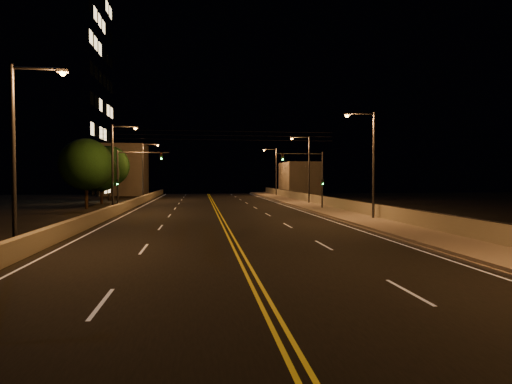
{
  "coord_description": "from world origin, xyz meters",
  "views": [
    {
      "loc": [
        -1.8,
        -10.66,
        3.51
      ],
      "look_at": [
        2.0,
        18.0,
        2.5
      ],
      "focal_mm": 30.0,
      "sensor_mm": 36.0,
      "label": 1
    }
  ],
  "objects": [
    {
      "name": "distant_building_right",
      "position": [
        16.5,
        66.29,
        3.11
      ],
      "size": [
        6.0,
        10.0,
        6.22
      ],
      "primitive_type": "cube",
      "color": "slate",
      "rests_on": "ground"
    },
    {
      "name": "streetlight_1",
      "position": [
        11.51,
        21.46,
        5.0
      ],
      "size": [
        2.55,
        0.28,
        8.6
      ],
      "color": "#2D2D33",
      "rests_on": "ground"
    },
    {
      "name": "traffic_signal_left",
      "position": [
        -8.8,
        32.88,
        3.88
      ],
      "size": [
        5.11,
        0.31,
        6.14
      ],
      "color": "#2D2D33",
      "rests_on": "ground"
    },
    {
      "name": "overhead_wires",
      "position": [
        0.0,
        29.5,
        7.4
      ],
      "size": [
        22.0,
        0.03,
        0.83
      ],
      "color": "black"
    },
    {
      "name": "streetlight_4",
      "position": [
        -9.91,
        10.1,
        5.0
      ],
      "size": [
        2.55,
        0.28,
        8.6
      ],
      "color": "#2D2D33",
      "rests_on": "ground"
    },
    {
      "name": "streetlight_6",
      "position": [
        -9.91,
        55.12,
        5.0
      ],
      "size": [
        2.55,
        0.28,
        8.6
      ],
      "color": "#2D2D33",
      "rests_on": "ground"
    },
    {
      "name": "curb",
      "position": [
        8.93,
        20.0,
        0.07
      ],
      "size": [
        0.14,
        120.0,
        0.15
      ],
      "primitive_type": "cube",
      "color": "gray",
      "rests_on": "ground"
    },
    {
      "name": "jersey_barrier",
      "position": [
        -9.51,
        20.0,
        0.47
      ],
      "size": [
        0.45,
        120.0,
        0.93
      ],
      "primitive_type": "cube",
      "color": "gray",
      "rests_on": "ground"
    },
    {
      "name": "parapet_wall",
      "position": [
        12.45,
        20.0,
        0.8
      ],
      "size": [
        0.3,
        120.0,
        1.0
      ],
      "primitive_type": "cube",
      "color": "gray",
      "rests_on": "sidewalk"
    },
    {
      "name": "tree_2",
      "position": [
        -15.19,
        55.49,
        5.17
      ],
      "size": [
        6.05,
        6.05,
        8.2
      ],
      "color": "black",
      "rests_on": "ground"
    },
    {
      "name": "lane_markings",
      "position": [
        0.0,
        19.93,
        0.02
      ],
      "size": [
        17.32,
        116.0,
        0.0
      ],
      "color": "silver",
      "rests_on": "road"
    },
    {
      "name": "distant_building_left",
      "position": [
        -16.0,
        74.09,
        4.87
      ],
      "size": [
        8.0,
        8.0,
        9.75
      ],
      "primitive_type": "cube",
      "color": "slate",
      "rests_on": "ground"
    },
    {
      "name": "streetlight_2",
      "position": [
        11.51,
        41.46,
        5.0
      ],
      "size": [
        2.55,
        0.28,
        8.6
      ],
      "color": "#2D2D33",
      "rests_on": "ground"
    },
    {
      "name": "streetlight_3",
      "position": [
        11.51,
        64.46,
        5.0
      ],
      "size": [
        2.55,
        0.28,
        8.6
      ],
      "color": "#2D2D33",
      "rests_on": "ground"
    },
    {
      "name": "parapet_rail",
      "position": [
        12.45,
        20.0,
        1.33
      ],
      "size": [
        0.06,
        120.0,
        0.06
      ],
      "primitive_type": "cylinder",
      "rotation": [
        1.57,
        0.0,
        0.0
      ],
      "color": "black",
      "rests_on": "parapet_wall"
    },
    {
      "name": "traffic_signal_right",
      "position": [
        10.0,
        32.88,
        3.88
      ],
      "size": [
        5.11,
        0.31,
        6.14
      ],
      "color": "#2D2D33",
      "rests_on": "ground"
    },
    {
      "name": "streetlight_5",
      "position": [
        -9.91,
        32.53,
        5.0
      ],
      "size": [
        2.55,
        0.28,
        8.6
      ],
      "color": "#2D2D33",
      "rests_on": "ground"
    },
    {
      "name": "road",
      "position": [
        0.0,
        20.0,
        0.01
      ],
      "size": [
        18.0,
        120.0,
        0.02
      ],
      "primitive_type": "cube",
      "color": "black",
      "rests_on": "ground"
    },
    {
      "name": "building_tower",
      "position": [
        -26.99,
        50.82,
        15.15
      ],
      "size": [
        24.0,
        15.0,
        31.44
      ],
      "color": "slate",
      "rests_on": "ground"
    },
    {
      "name": "sidewalk",
      "position": [
        10.8,
        20.0,
        0.15
      ],
      "size": [
        3.6,
        120.0,
        0.3
      ],
      "primitive_type": "cube",
      "color": "gray",
      "rests_on": "ground"
    },
    {
      "name": "tree_0",
      "position": [
        -14.24,
        38.75,
        4.9
      ],
      "size": [
        5.74,
        5.74,
        7.78
      ],
      "color": "black",
      "rests_on": "ground"
    },
    {
      "name": "tree_1",
      "position": [
        -14.51,
        47.34,
        3.97
      ],
      "size": [
        4.65,
        4.65,
        6.3
      ],
      "color": "black",
      "rests_on": "ground"
    },
    {
      "name": "ground",
      "position": [
        0.0,
        0.0,
        0.0
      ],
      "size": [
        160.0,
        160.0,
        0.0
      ],
      "primitive_type": "plane",
      "color": "black",
      "rests_on": "ground"
    }
  ]
}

